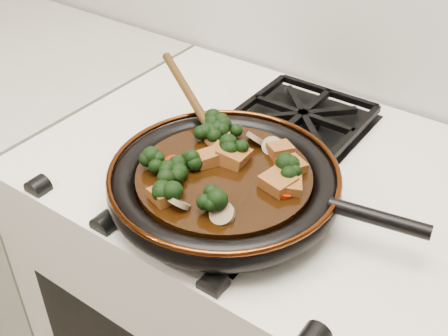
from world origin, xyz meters
The scene contains 34 objects.
stove centered at (0.00, 1.69, 0.45)m, with size 0.76×0.60×0.90m, color white.
burner_grate_front centered at (0.00, 1.55, 0.91)m, with size 0.23×0.23×0.03m, color black, non-canonical shape.
burner_grate_back centered at (0.00, 1.83, 0.91)m, with size 0.23×0.23×0.03m, color black, non-canonical shape.
skillet centered at (0.02, 1.56, 0.94)m, with size 0.48×0.36×0.05m.
braising_sauce centered at (0.01, 1.56, 0.95)m, with size 0.27×0.27×0.02m, color black.
tofu_cube_0 centered at (-0.02, 1.56, 0.97)m, with size 0.04×0.03×0.02m, color brown.
tofu_cube_1 centered at (0.06, 1.65, 0.97)m, with size 0.04×0.03×0.02m, color brown.
tofu_cube_2 centered at (-0.06, 1.63, 0.97)m, with size 0.04×0.03×0.02m, color brown.
tofu_cube_3 centered at (-0.01, 1.59, 0.97)m, with size 0.04×0.03×0.02m, color brown.
tofu_cube_4 centered at (-0.02, 1.46, 0.97)m, with size 0.04×0.03×0.02m, color brown.
tofu_cube_5 centered at (0.11, 1.58, 0.97)m, with size 0.04×0.03×0.02m, color brown.
tofu_cube_6 centered at (0.09, 1.62, 0.97)m, with size 0.04×0.04×0.02m, color brown.
tofu_cube_7 centered at (0.10, 1.58, 0.97)m, with size 0.04×0.04×0.02m, color brown.
tofu_cube_8 centered at (0.01, 1.59, 0.97)m, with size 0.04×0.05×0.02m, color brown.
broccoli_floret_0 centered at (-0.08, 1.50, 0.97)m, with size 0.06×0.06×0.05m, color black, non-canonical shape.
broccoli_floret_1 centered at (0.05, 1.48, 0.97)m, with size 0.06×0.06×0.05m, color black, non-canonical shape.
broccoli_floret_2 centered at (-0.02, 1.46, 0.97)m, with size 0.06×0.06×0.05m, color black, non-canonical shape.
broccoli_floret_3 centered at (0.10, 1.60, 0.97)m, with size 0.06×0.06×0.05m, color black, non-canonical shape.
broccoli_floret_4 centered at (-0.06, 1.61, 0.97)m, with size 0.06×0.06×0.05m, color black, non-canonical shape.
broccoli_floret_5 centered at (0.00, 1.59, 0.97)m, with size 0.06×0.06×0.05m, color black, non-canonical shape.
broccoli_floret_6 centered at (-0.06, 1.64, 0.97)m, with size 0.06×0.06×0.05m, color black, non-canonical shape.
broccoli_floret_7 centered at (-0.04, 1.50, 0.97)m, with size 0.06×0.06×0.05m, color black, non-canonical shape.
broccoli_floret_8 centered at (-0.04, 1.64, 0.97)m, with size 0.06×0.06×0.05m, color black, non-canonical shape.
broccoli_floret_9 centered at (-0.04, 1.53, 0.97)m, with size 0.06×0.06×0.05m, color black, non-canonical shape.
carrot_coin_0 centered at (0.11, 1.57, 0.96)m, with size 0.03×0.03×0.01m, color #A71F04.
carrot_coin_1 centered at (-0.05, 1.51, 0.96)m, with size 0.03×0.03×0.01m, color #A71F04.
carrot_coin_2 centered at (0.05, 1.49, 0.96)m, with size 0.03×0.03×0.01m, color #A71F04.
carrot_coin_3 centered at (-0.06, 1.53, 0.96)m, with size 0.03×0.03×0.01m, color #A71F04.
mushroom_slice_0 centered at (0.04, 1.65, 0.97)m, with size 0.03×0.03×0.01m, color olive.
mushroom_slice_1 centered at (0.01, 1.46, 0.97)m, with size 0.03×0.03×0.01m, color olive.
mushroom_slice_2 centered at (0.01, 1.65, 0.97)m, with size 0.04×0.04×0.01m, color olive.
mushroom_slice_3 centered at (0.10, 1.59, 0.97)m, with size 0.03×0.03×0.01m, color olive.
mushroom_slice_4 centered at (0.07, 1.47, 0.97)m, with size 0.04×0.04×0.01m, color olive.
wooden_spoon centered at (-0.09, 1.64, 0.98)m, with size 0.14×0.09×0.22m.
Camera 1 is at (0.40, 1.01, 1.47)m, focal length 45.00 mm.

